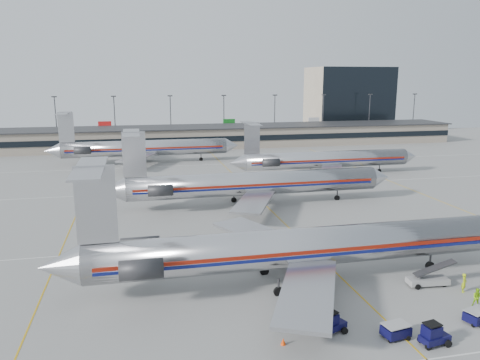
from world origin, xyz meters
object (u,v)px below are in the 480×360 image
object	(u,v)px
jet_second_row	(249,183)
jet_foreground	(292,247)
tug_center	(433,335)
belt_loader	(429,279)

from	to	relation	value
jet_second_row	jet_foreground	bearing A→B (deg)	-95.51
jet_second_row	tug_center	xyz separation A→B (m)	(4.20, -43.72, -2.84)
jet_second_row	belt_loader	xyz separation A→B (m)	(10.41, -33.95, -3.02)
tug_center	belt_loader	world-z (taller)	belt_loader
tug_center	jet_second_row	bearing A→B (deg)	85.39
jet_foreground	belt_loader	distance (m)	14.18
jet_foreground	belt_loader	xyz separation A→B (m)	(13.33, -3.72, -3.11)
jet_second_row	tug_center	distance (m)	44.01
tug_center	jet_foreground	bearing A→B (deg)	107.71
jet_foreground	jet_second_row	distance (m)	30.37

